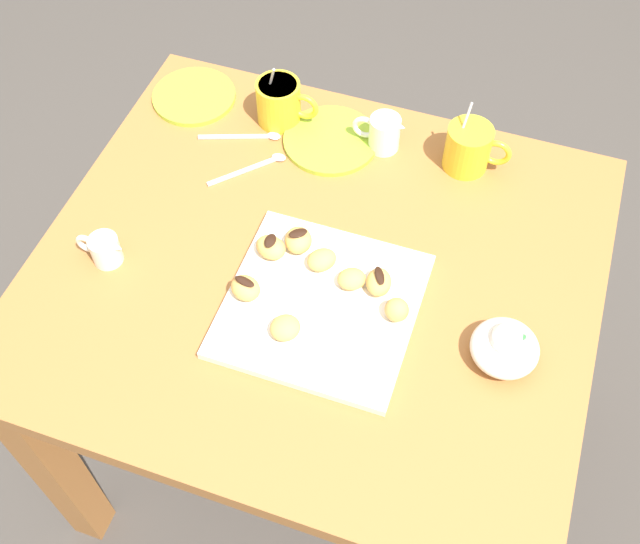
{
  "coord_description": "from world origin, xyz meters",
  "views": [
    {
      "loc": [
        0.27,
        -0.75,
        1.84
      ],
      "look_at": [
        0.01,
        -0.02,
        0.76
      ],
      "focal_mm": 43.74,
      "sensor_mm": 36.0,
      "label": 1
    }
  ],
  "objects_px": {
    "beignet_2": "(322,260)",
    "beignet_6": "(298,240)",
    "beignet_1": "(397,310)",
    "saucer_lime_right": "(194,96)",
    "beignet_3": "(271,247)",
    "pastry_plate_square": "(322,305)",
    "ice_cream_bowl": "(505,347)",
    "beignet_7": "(379,282)",
    "coffee_mug_yellow_right": "(469,147)",
    "coffee_mug_yellow_left": "(280,101)",
    "saucer_lime_left": "(331,140)",
    "beignet_0": "(285,328)",
    "beignet_5": "(352,279)",
    "chocolate_sauce_pitcher": "(104,249)",
    "dining_table": "(317,307)",
    "cream_pitcher_white": "(384,132)",
    "beignet_4": "(246,288)"
  },
  "relations": [
    {
      "from": "beignet_1",
      "to": "beignet_2",
      "type": "distance_m",
      "value": 0.16
    },
    {
      "from": "beignet_1",
      "to": "beignet_6",
      "type": "height_order",
      "value": "beignet_1"
    },
    {
      "from": "chocolate_sauce_pitcher",
      "to": "beignet_5",
      "type": "bearing_deg",
      "value": 10.34
    },
    {
      "from": "beignet_6",
      "to": "beignet_7",
      "type": "xyz_separation_m",
      "value": [
        0.16,
        -0.04,
        -0.0
      ]
    },
    {
      "from": "cream_pitcher_white",
      "to": "saucer_lime_right",
      "type": "relative_size",
      "value": 0.61
    },
    {
      "from": "saucer_lime_left",
      "to": "pastry_plate_square",
      "type": "bearing_deg",
      "value": -73.71
    },
    {
      "from": "ice_cream_bowl",
      "to": "beignet_7",
      "type": "height_order",
      "value": "ice_cream_bowl"
    },
    {
      "from": "dining_table",
      "to": "ice_cream_bowl",
      "type": "relative_size",
      "value": 8.85
    },
    {
      "from": "beignet_2",
      "to": "beignet_6",
      "type": "distance_m",
      "value": 0.06
    },
    {
      "from": "beignet_1",
      "to": "beignet_3",
      "type": "distance_m",
      "value": 0.25
    },
    {
      "from": "ice_cream_bowl",
      "to": "beignet_7",
      "type": "xyz_separation_m",
      "value": [
        -0.22,
        0.05,
        -0.0
      ]
    },
    {
      "from": "saucer_lime_left",
      "to": "beignet_7",
      "type": "height_order",
      "value": "beignet_7"
    },
    {
      "from": "dining_table",
      "to": "cream_pitcher_white",
      "type": "relative_size",
      "value": 9.31
    },
    {
      "from": "beignet_4",
      "to": "beignet_6",
      "type": "relative_size",
      "value": 0.98
    },
    {
      "from": "coffee_mug_yellow_left",
      "to": "saucer_lime_left",
      "type": "distance_m",
      "value": 0.13
    },
    {
      "from": "ice_cream_bowl",
      "to": "beignet_3",
      "type": "height_order",
      "value": "ice_cream_bowl"
    },
    {
      "from": "coffee_mug_yellow_left",
      "to": "saucer_lime_left",
      "type": "bearing_deg",
      "value": -12.87
    },
    {
      "from": "saucer_lime_left",
      "to": "beignet_1",
      "type": "bearing_deg",
      "value": -56.92
    },
    {
      "from": "coffee_mug_yellow_right",
      "to": "chocolate_sauce_pitcher",
      "type": "distance_m",
      "value": 0.69
    },
    {
      "from": "coffee_mug_yellow_right",
      "to": "saucer_lime_left",
      "type": "distance_m",
      "value": 0.27
    },
    {
      "from": "coffee_mug_yellow_right",
      "to": "coffee_mug_yellow_left",
      "type": "bearing_deg",
      "value": 180.0
    },
    {
      "from": "coffee_mug_yellow_left",
      "to": "saucer_lime_left",
      "type": "relative_size",
      "value": 0.75
    },
    {
      "from": "beignet_7",
      "to": "pastry_plate_square",
      "type": "bearing_deg",
      "value": -144.03
    },
    {
      "from": "pastry_plate_square",
      "to": "ice_cream_bowl",
      "type": "distance_m",
      "value": 0.31
    },
    {
      "from": "beignet_3",
      "to": "pastry_plate_square",
      "type": "bearing_deg",
      "value": -30.54
    },
    {
      "from": "dining_table",
      "to": "saucer_lime_right",
      "type": "relative_size",
      "value": 5.69
    },
    {
      "from": "beignet_0",
      "to": "beignet_5",
      "type": "distance_m",
      "value": 0.15
    },
    {
      "from": "coffee_mug_yellow_left",
      "to": "saucer_lime_right",
      "type": "bearing_deg",
      "value": 179.7
    },
    {
      "from": "pastry_plate_square",
      "to": "beignet_6",
      "type": "bearing_deg",
      "value": 127.91
    },
    {
      "from": "saucer_lime_right",
      "to": "beignet_3",
      "type": "distance_m",
      "value": 0.45
    },
    {
      "from": "dining_table",
      "to": "beignet_7",
      "type": "relative_size",
      "value": 18.07
    },
    {
      "from": "beignet_3",
      "to": "beignet_5",
      "type": "height_order",
      "value": "beignet_3"
    },
    {
      "from": "coffee_mug_yellow_right",
      "to": "beignet_4",
      "type": "relative_size",
      "value": 2.62
    },
    {
      "from": "beignet_1",
      "to": "beignet_4",
      "type": "bearing_deg",
      "value": -170.96
    },
    {
      "from": "coffee_mug_yellow_left",
      "to": "chocolate_sauce_pitcher",
      "type": "bearing_deg",
      "value": -111.05
    },
    {
      "from": "ice_cream_bowl",
      "to": "dining_table",
      "type": "bearing_deg",
      "value": 167.57
    },
    {
      "from": "pastry_plate_square",
      "to": "ice_cream_bowl",
      "type": "bearing_deg",
      "value": 0.85
    },
    {
      "from": "beignet_1",
      "to": "beignet_7",
      "type": "height_order",
      "value": "beignet_1"
    },
    {
      "from": "coffee_mug_yellow_right",
      "to": "chocolate_sauce_pitcher",
      "type": "relative_size",
      "value": 1.52
    },
    {
      "from": "chocolate_sauce_pitcher",
      "to": "beignet_4",
      "type": "relative_size",
      "value": 1.73
    },
    {
      "from": "beignet_2",
      "to": "saucer_lime_left",
      "type": "bearing_deg",
      "value": 105.7
    },
    {
      "from": "coffee_mug_yellow_right",
      "to": "beignet_6",
      "type": "height_order",
      "value": "coffee_mug_yellow_right"
    },
    {
      "from": "dining_table",
      "to": "coffee_mug_yellow_left",
      "type": "xyz_separation_m",
      "value": [
        -0.19,
        0.32,
        0.18
      ]
    },
    {
      "from": "pastry_plate_square",
      "to": "ice_cream_bowl",
      "type": "relative_size",
      "value": 2.85
    },
    {
      "from": "cream_pitcher_white",
      "to": "beignet_0",
      "type": "height_order",
      "value": "cream_pitcher_white"
    },
    {
      "from": "beignet_2",
      "to": "saucer_lime_right",
      "type": "bearing_deg",
      "value": 140.03
    },
    {
      "from": "cream_pitcher_white",
      "to": "beignet_5",
      "type": "height_order",
      "value": "cream_pitcher_white"
    },
    {
      "from": "saucer_lime_right",
      "to": "beignet_5",
      "type": "height_order",
      "value": "beignet_5"
    },
    {
      "from": "coffee_mug_yellow_right",
      "to": "cream_pitcher_white",
      "type": "relative_size",
      "value": 1.33
    },
    {
      "from": "coffee_mug_yellow_right",
      "to": "beignet_6",
      "type": "bearing_deg",
      "value": -127.59
    }
  ]
}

